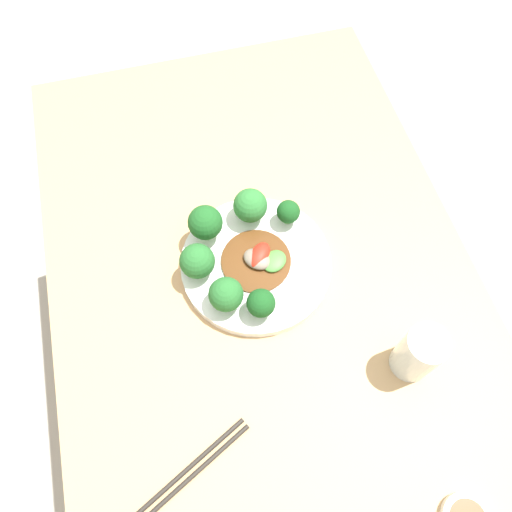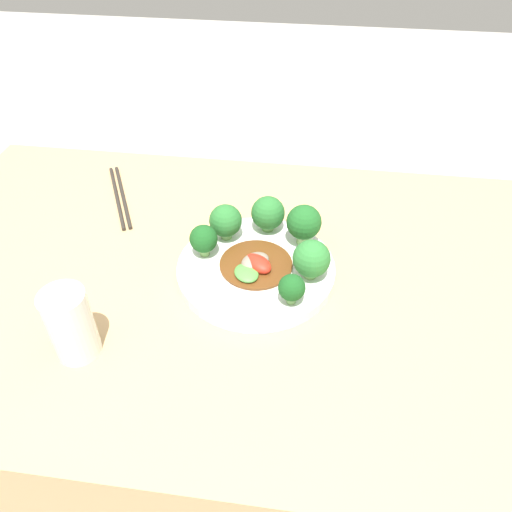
% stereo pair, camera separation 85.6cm
% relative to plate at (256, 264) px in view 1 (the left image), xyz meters
% --- Properties ---
extents(ground_plane, '(8.00, 8.00, 0.00)m').
position_rel_plate_xyz_m(ground_plane, '(-0.05, -0.01, -0.78)').
color(ground_plane, '#B7B2A8').
extents(table, '(1.17, 0.73, 0.77)m').
position_rel_plate_xyz_m(table, '(-0.05, -0.01, -0.39)').
color(table, tan).
rests_on(table, ground_plane).
extents(plate, '(0.26, 0.26, 0.02)m').
position_rel_plate_xyz_m(plate, '(0.00, 0.00, 0.00)').
color(plate, white).
rests_on(plate, table).
extents(broccoli_southeast, '(0.04, 0.04, 0.05)m').
position_rel_plate_xyz_m(broccoli_southeast, '(0.06, -0.07, 0.04)').
color(broccoli_southeast, '#70A356').
rests_on(broccoli_southeast, plate).
extents(broccoli_west, '(0.05, 0.05, 0.06)m').
position_rel_plate_xyz_m(broccoli_west, '(-0.09, 0.02, 0.04)').
color(broccoli_west, '#7AAD5B').
rests_on(broccoli_west, plate).
extents(broccoli_east, '(0.06, 0.06, 0.07)m').
position_rel_plate_xyz_m(broccoli_east, '(0.09, -0.01, 0.05)').
color(broccoli_east, '#70A356').
rests_on(broccoli_east, plate).
extents(broccoli_northwest, '(0.06, 0.06, 0.06)m').
position_rel_plate_xyz_m(broccoli_northwest, '(-0.06, 0.07, 0.04)').
color(broccoli_northwest, '#7AAD5B').
rests_on(broccoli_northwest, plate).
extents(broccoli_northeast, '(0.06, 0.06, 0.07)m').
position_rel_plate_xyz_m(broccoli_northeast, '(0.07, 0.07, 0.05)').
color(broccoli_northeast, '#89B76B').
rests_on(broccoli_northeast, plate).
extents(broccoli_north, '(0.06, 0.06, 0.07)m').
position_rel_plate_xyz_m(broccoli_north, '(0.01, 0.10, 0.04)').
color(broccoli_north, '#70A356').
rests_on(broccoli_north, plate).
extents(stirfry_center, '(0.12, 0.12, 0.02)m').
position_rel_plate_xyz_m(stirfry_center, '(-0.00, -0.01, 0.02)').
color(stirfry_center, '#5B3314').
rests_on(stirfry_center, plate).
extents(drinking_glass, '(0.06, 0.06, 0.11)m').
position_rel_plate_xyz_m(drinking_glass, '(-0.23, -0.19, 0.05)').
color(drinking_glass, silver).
rests_on(drinking_glass, table).
extents(chopsticks, '(0.12, 0.21, 0.01)m').
position_rel_plate_xyz_m(chopsticks, '(-0.30, 0.18, -0.01)').
color(chopsticks, '#2D2823').
rests_on(chopsticks, table).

